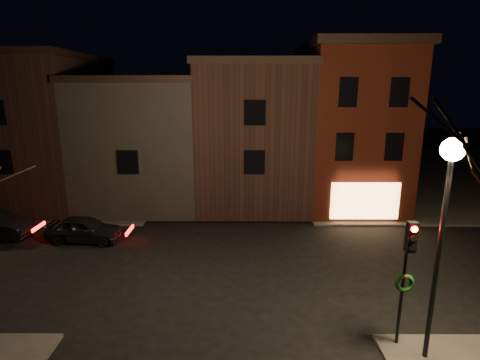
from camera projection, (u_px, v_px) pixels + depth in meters
name	position (u px, v px, depth m)	size (l,w,h in m)	color
ground	(225.00, 266.00, 16.96)	(120.00, 120.00, 0.00)	black
sidewalk_far_right	(439.00, 171.00, 36.29)	(30.00, 30.00, 0.12)	#2D2B28
sidewalk_far_left	(29.00, 170.00, 36.44)	(30.00, 30.00, 0.12)	#2D2B28
corner_building	(350.00, 126.00, 24.84)	(6.50, 8.50, 10.50)	#45150C
row_building_a	(252.00, 133.00, 26.00)	(7.30, 10.30, 9.40)	black
row_building_b	(148.00, 140.00, 26.14)	(7.80, 10.30, 8.40)	black
row_building_c	(44.00, 129.00, 25.99)	(7.30, 10.30, 9.90)	black
street_lamp_near	(447.00, 191.00, 9.87)	(0.60, 0.60, 6.48)	black
traffic_signal	(407.00, 265.00, 10.92)	(0.58, 0.38, 4.05)	black
parked_car_a	(85.00, 229.00, 19.56)	(1.59, 3.95, 1.35)	black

